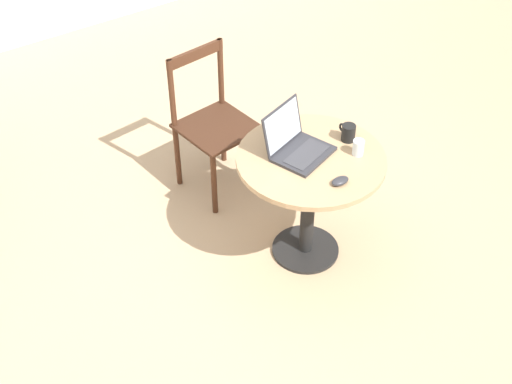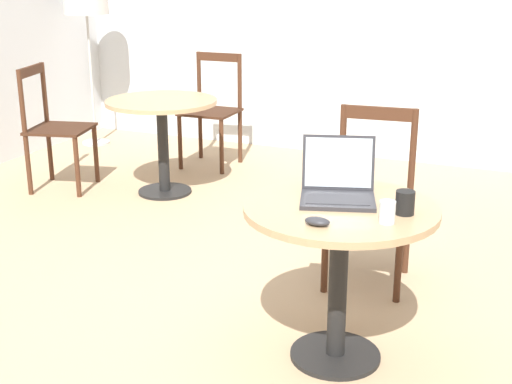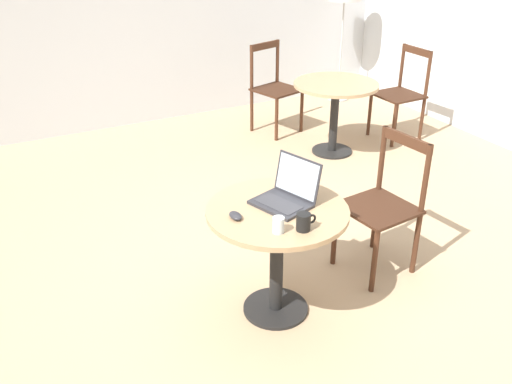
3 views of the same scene
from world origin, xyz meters
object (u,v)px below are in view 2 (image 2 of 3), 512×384
object	(u,v)px
mouse	(317,221)
chair_near_right	(371,198)
chair_mid_back	(55,128)
drinking_glass	(387,212)
laptop	(338,187)
mug	(405,202)
cafe_table_near	(340,239)
floor_lamp	(86,4)
chair_mid_right	(212,111)
cafe_table_mid	(162,120)

from	to	relation	value
mouse	chair_near_right	bearing A→B (deg)	3.94
chair_mid_back	drinking_glass	bearing A→B (deg)	-119.05
laptop	drinking_glass	xyz separation A→B (m)	(-0.20, -0.26, -0.01)
chair_mid_back	mug	world-z (taller)	chair_mid_back
cafe_table_near	floor_lamp	size ratio (longest dim) A/B	0.55
chair_near_right	floor_lamp	bearing A→B (deg)	59.07
cafe_table_near	mouse	world-z (taller)	mouse
cafe_table_near	floor_lamp	world-z (taller)	floor_lamp
cafe_table_near	chair_near_right	bearing A→B (deg)	6.11
chair_mid_back	drinking_glass	size ratio (longest dim) A/B	10.59
chair_near_right	floor_lamp	distance (m)	3.78
chair_mid_back	floor_lamp	world-z (taller)	floor_lamp
mug	chair_mid_back	bearing A→B (deg)	63.25
chair_mid_right	cafe_table_near	bearing A→B (deg)	-143.27
chair_mid_back	drinking_glass	xyz separation A→B (m)	(-1.61, -2.91, 0.28)
cafe_table_mid	drinking_glass	xyz separation A→B (m)	(-1.83, -2.10, 0.19)
chair_mid_back	drinking_glass	world-z (taller)	chair_mid_back
cafe_table_mid	chair_mid_back	bearing A→B (deg)	105.23
cafe_table_near	chair_mid_back	world-z (taller)	chair_mid_back
cafe_table_mid	chair_mid_right	xyz separation A→B (m)	(0.84, 0.02, -0.09)
chair_mid_back	laptop	bearing A→B (deg)	-118.13
cafe_table_near	cafe_table_mid	world-z (taller)	same
mouse	floor_lamp	bearing A→B (deg)	47.21
cafe_table_mid	mouse	xyz separation A→B (m)	(-1.97, -1.87, 0.16)
chair_near_right	chair_mid_back	size ratio (longest dim) A/B	1.00
chair_near_right	floor_lamp	world-z (taller)	floor_lamp
laptop	mug	bearing A→B (deg)	-103.18
laptop	mouse	world-z (taller)	laptop
drinking_glass	chair_near_right	bearing A→B (deg)	17.76
chair_near_right	chair_mid_back	xyz separation A→B (m)	(0.64, 2.60, 0.00)
chair_mid_back	laptop	xyz separation A→B (m)	(-1.41, -2.65, 0.29)
cafe_table_near	laptop	distance (m)	0.22
chair_near_right	mouse	distance (m)	1.14
chair_mid_right	cafe_table_mid	bearing A→B (deg)	-178.33
chair_mid_right	mug	world-z (taller)	chair_mid_right
chair_near_right	drinking_glass	bearing A→B (deg)	-162.24
laptop	chair_mid_right	bearing A→B (deg)	37.01
laptop	mouse	bearing A→B (deg)	-175.67
chair_mid_right	chair_mid_back	size ratio (longest dim) A/B	1.00
chair_near_right	chair_mid_right	distance (m)	2.49
chair_mid_right	laptop	bearing A→B (deg)	-142.99
cafe_table_near	chair_near_right	xyz separation A→B (m)	(0.85, 0.09, -0.09)
chair_mid_right	laptop	world-z (taller)	laptop
chair_near_right	mug	bearing A→B (deg)	-157.38
mug	drinking_glass	distance (m)	0.14
chair_mid_back	mug	distance (m)	3.31
chair_mid_back	floor_lamp	xyz separation A→B (m)	(1.25, 0.57, 0.82)
cafe_table_mid	mug	world-z (taller)	mug
mug	chair_mid_right	bearing A→B (deg)	40.39
chair_mid_right	drinking_glass	distance (m)	3.43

